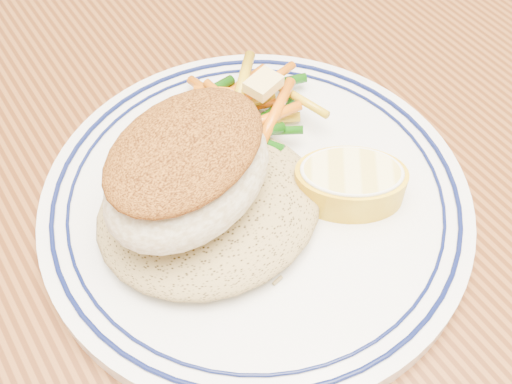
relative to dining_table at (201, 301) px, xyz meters
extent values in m
cube|color=#502810|center=(0.00, 0.00, 0.08)|extent=(1.50, 0.90, 0.04)
cylinder|color=#502810|center=(0.68, 0.38, -0.30)|extent=(0.07, 0.07, 0.71)
cylinder|color=silver|center=(0.04, -0.01, 0.10)|extent=(0.28, 0.28, 0.01)
torus|color=#0A113F|center=(0.04, -0.01, 0.11)|extent=(0.26, 0.26, 0.00)
torus|color=#0A113F|center=(0.04, -0.01, 0.11)|extent=(0.24, 0.24, 0.00)
ellipsoid|color=#967E4B|center=(0.01, -0.01, 0.13)|extent=(0.14, 0.12, 0.03)
ellipsoid|color=beige|center=(0.00, -0.01, 0.16)|extent=(0.13, 0.11, 0.05)
ellipsoid|color=brown|center=(0.00, 0.00, 0.18)|extent=(0.12, 0.10, 0.02)
cylinder|color=gold|center=(0.08, 0.05, 0.11)|extent=(0.02, 0.05, 0.01)
cylinder|color=#0F4A09|center=(0.06, 0.06, 0.12)|extent=(0.05, 0.04, 0.01)
cylinder|color=gold|center=(0.08, 0.04, 0.12)|extent=(0.05, 0.04, 0.01)
cylinder|color=orange|center=(0.08, 0.07, 0.12)|extent=(0.06, 0.02, 0.01)
cylinder|color=gold|center=(0.06, 0.02, 0.12)|extent=(0.03, 0.05, 0.01)
cylinder|color=orange|center=(0.07, 0.06, 0.12)|extent=(0.05, 0.01, 0.01)
cylinder|color=#0F4A09|center=(0.11, 0.06, 0.12)|extent=(0.05, 0.02, 0.01)
cylinder|color=#0F4A09|center=(0.09, 0.04, 0.12)|extent=(0.05, 0.02, 0.01)
cylinder|color=orange|center=(0.07, 0.05, 0.12)|extent=(0.05, 0.03, 0.01)
cylinder|color=orange|center=(0.06, 0.05, 0.12)|extent=(0.01, 0.06, 0.01)
cylinder|color=orange|center=(0.05, 0.02, 0.12)|extent=(0.06, 0.03, 0.01)
cylinder|color=#0F4A09|center=(0.06, 0.03, 0.13)|extent=(0.03, 0.05, 0.01)
cylinder|color=orange|center=(0.06, 0.07, 0.13)|extent=(0.01, 0.06, 0.02)
cylinder|color=#0F4A09|center=(0.07, 0.02, 0.13)|extent=(0.04, 0.03, 0.01)
cylinder|color=orange|center=(0.07, 0.07, 0.13)|extent=(0.04, 0.03, 0.01)
cylinder|color=#0F4A09|center=(0.05, 0.07, 0.13)|extent=(0.06, 0.02, 0.01)
cylinder|color=gold|center=(0.06, 0.05, 0.13)|extent=(0.06, 0.01, 0.01)
cylinder|color=gold|center=(0.11, 0.03, 0.13)|extent=(0.01, 0.06, 0.01)
cylinder|color=orange|center=(0.07, 0.03, 0.13)|extent=(0.06, 0.01, 0.01)
cylinder|color=orange|center=(0.07, 0.05, 0.13)|extent=(0.02, 0.05, 0.01)
cylinder|color=#0F4A09|center=(0.06, 0.02, 0.13)|extent=(0.05, 0.02, 0.01)
cylinder|color=orange|center=(0.10, 0.05, 0.13)|extent=(0.05, 0.02, 0.01)
cylinder|color=gold|center=(0.08, 0.07, 0.13)|extent=(0.04, 0.04, 0.01)
cylinder|color=orange|center=(0.08, 0.03, 0.13)|extent=(0.05, 0.04, 0.01)
cube|color=#F8D779|center=(0.09, 0.04, 0.15)|extent=(0.03, 0.02, 0.01)
torus|color=white|center=(0.09, -0.04, 0.14)|extent=(0.09, 0.09, 0.00)
camera|label=1|loc=(-0.09, -0.22, 0.44)|focal=45.00mm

